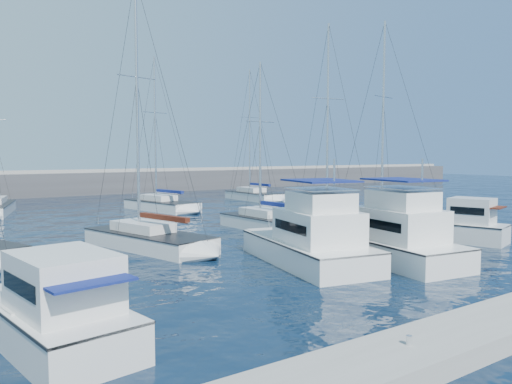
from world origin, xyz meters
TOP-DOWN VIEW (x-y plane):
  - ground at (0.00, 0.00)m, footprint 220.00×220.00m
  - breakwater at (0.00, 52.00)m, footprint 160.00×6.00m
  - dock_cleat_near_port at (-8.00, -11.00)m, footprint 0.16×0.16m
  - motor_yacht_port_outer at (-15.10, -4.37)m, footprint 3.66×6.90m
  - motor_yacht_port_inner at (-2.07, -0.40)m, footprint 5.41×9.31m
  - motor_yacht_stbd_inner at (1.88, -1.95)m, footprint 4.79×9.79m
  - motor_yacht_stbd_outer at (10.25, -0.86)m, footprint 3.80×5.82m
  - sailboat_mid_b at (-7.05, 8.39)m, footprint 5.19×9.41m
  - sailboat_mid_c at (3.01, 10.43)m, footprint 3.29×8.20m
  - sailboat_mid_d at (7.22, 7.91)m, footprint 4.58×8.74m
  - sailboat_mid_e at (11.57, 6.20)m, footprint 4.53×8.08m
  - sailboat_back_b at (1.94, 26.74)m, footprint 4.81×9.21m
  - sailboat_back_c at (15.86, 30.85)m, footprint 3.10×8.46m

SIDE VIEW (x-z plane):
  - ground at x=0.00m, z-range 0.00..0.00m
  - sailboat_mid_c at x=3.01m, z-range -5.80..6.80m
  - sailboat_back_b at x=1.94m, z-range -7.23..8.27m
  - sailboat_mid_d at x=7.22m, z-range -7.21..8.27m
  - sailboat_mid_b at x=-7.05m, z-range -7.51..8.58m
  - sailboat_back_c at x=15.86m, z-range -7.53..8.60m
  - sailboat_mid_e at x=11.57m, z-range -7.39..8.48m
  - dock_cleat_near_port at x=-8.00m, z-range 0.60..0.85m
  - motor_yacht_stbd_outer at x=10.25m, z-range -0.66..2.54m
  - motor_yacht_port_outer at x=-15.10m, z-range -0.66..2.54m
  - breakwater at x=0.00m, z-range -1.17..3.28m
  - motor_yacht_stbd_inner at x=1.88m, z-range -1.21..3.48m
  - motor_yacht_port_inner at x=-2.07m, z-range -1.21..3.48m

